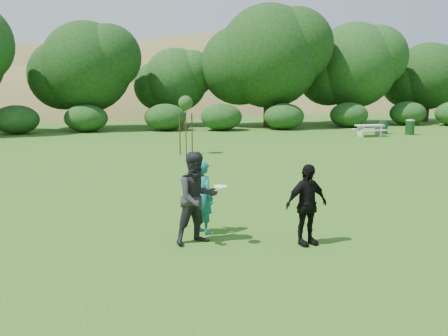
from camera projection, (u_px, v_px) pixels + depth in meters
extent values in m
plane|color=#19470C|center=(257.00, 238.00, 11.08)|extent=(120.00, 120.00, 0.00)
imported|color=#176962|center=(203.00, 197.00, 11.36)|extent=(0.61, 0.72, 1.68)
imported|color=black|center=(197.00, 198.00, 10.60)|extent=(1.14, 0.99, 1.99)
imported|color=black|center=(307.00, 205.00, 10.53)|extent=(1.09, 0.64, 1.74)
cylinder|color=#163C25|center=(383.00, 127.00, 34.37)|extent=(0.60, 0.60, 0.90)
cylinder|color=white|center=(220.00, 187.00, 10.34)|extent=(0.27, 0.27, 0.04)
cylinder|color=#3D2418|center=(186.00, 129.00, 24.16)|extent=(0.05, 0.05, 2.50)
sphere|color=#254A1A|center=(186.00, 103.00, 23.96)|extent=(0.70, 0.70, 0.70)
cylinder|color=#3C2317|center=(180.00, 134.00, 24.13)|extent=(0.06, 0.06, 2.00)
cylinder|color=#3E2418|center=(192.00, 134.00, 24.28)|extent=(0.06, 0.06, 2.00)
cube|color=beige|center=(370.00, 125.00, 32.71)|extent=(1.80, 0.75, 0.08)
cube|color=#ADADA1|center=(361.00, 131.00, 32.62)|extent=(0.10, 0.70, 0.68)
cube|color=beige|center=(378.00, 131.00, 32.93)|extent=(0.10, 0.70, 0.68)
cube|color=silver|center=(374.00, 130.00, 32.18)|extent=(1.80, 0.28, 0.06)
cube|color=silver|center=(365.00, 129.00, 33.33)|extent=(1.80, 0.28, 0.06)
cylinder|color=#143917|center=(410.00, 128.00, 33.84)|extent=(0.60, 0.60, 0.90)
ellipsoid|color=gray|center=(410.00, 121.00, 33.76)|extent=(0.60, 0.60, 0.20)
ellipsoid|color=olive|center=(238.00, 187.00, 87.12)|extent=(100.00, 64.00, 52.00)
ellipsoid|color=olive|center=(87.00, 168.00, 66.59)|extent=(80.00, 50.00, 28.00)
ellipsoid|color=olive|center=(322.00, 150.00, 76.79)|extent=(60.00, 44.00, 24.00)
cylinder|color=#3A2616|center=(88.00, 111.00, 37.60)|extent=(0.68, 0.68, 2.80)
sphere|color=#194214|center=(86.00, 67.00, 37.06)|extent=(6.73, 6.73, 6.73)
cylinder|color=#3A2616|center=(176.00, 112.00, 41.25)|extent=(0.60, 0.60, 2.27)
sphere|color=#194214|center=(176.00, 80.00, 40.82)|extent=(5.22, 5.22, 5.22)
cylinder|color=#3A2616|center=(268.00, 106.00, 39.99)|extent=(0.76, 0.76, 3.32)
sphere|color=#194214|center=(269.00, 56.00, 39.34)|extent=(8.12, 8.12, 8.12)
cylinder|color=#3A2616|center=(352.00, 107.00, 42.91)|extent=(0.71, 0.71, 2.97)
sphere|color=#194214|center=(354.00, 65.00, 42.34)|extent=(7.19, 7.19, 7.19)
cylinder|color=#3A2616|center=(426.00, 108.00, 45.85)|extent=(0.62, 0.62, 2.45)
sphere|color=#194214|center=(428.00, 76.00, 45.37)|extent=(6.03, 6.03, 6.03)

